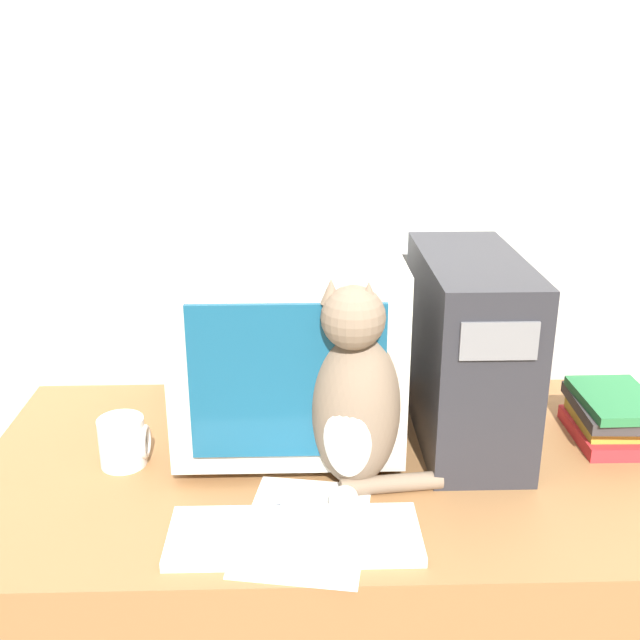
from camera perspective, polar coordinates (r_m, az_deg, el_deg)
wall_back at (r=1.78m, az=1.35°, el=10.33°), size 7.00×0.05×2.50m
desk at (r=1.75m, az=1.90°, el=-21.54°), size 1.46×0.75×0.77m
crt_monitor at (r=1.54m, az=-2.40°, el=-1.61°), size 0.44×0.44×0.41m
computer_tower at (r=1.57m, az=11.15°, el=-2.19°), size 0.20×0.45×0.39m
keyboard at (r=1.31m, az=-1.96°, el=-16.07°), size 0.42×0.16×0.02m
cat at (r=1.37m, az=2.69°, el=-6.10°), size 0.27×0.23×0.41m
book_stack at (r=1.70m, az=21.38°, el=-6.83°), size 0.16×0.22×0.10m
pen at (r=1.37m, az=-6.30°, el=-14.43°), size 0.15×0.05×0.01m
paper_sheet at (r=1.34m, az=-1.17°, el=-15.53°), size 0.26×0.33×0.00m
mug at (r=1.54m, az=-14.74°, el=-8.96°), size 0.10×0.09×0.10m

